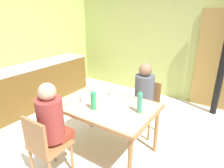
% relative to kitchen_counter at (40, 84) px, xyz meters
% --- Properties ---
extents(ground_plane, '(6.22, 6.22, 0.00)m').
position_rel_kitchen_counter_xyz_m(ground_plane, '(1.92, -0.43, -0.45)').
color(ground_plane, silver).
extents(wall_back, '(4.71, 0.10, 2.56)m').
position_rel_kitchen_counter_xyz_m(wall_back, '(1.92, 1.96, 0.83)').
color(wall_back, '#A4AF5D').
rests_on(wall_back, ground_plane).
extents(wall_left, '(0.10, 3.59, 2.56)m').
position_rel_kitchen_counter_xyz_m(wall_left, '(-0.33, 0.17, 0.83)').
color(wall_left, '#A2B35A').
rests_on(wall_left, ground_plane).
extents(door_wooden, '(0.80, 0.05, 2.00)m').
position_rel_kitchen_counter_xyz_m(door_wooden, '(3.19, 1.88, 0.55)').
color(door_wooden, olive).
rests_on(door_wooden, ground_plane).
extents(kitchen_counter, '(0.61, 2.43, 0.91)m').
position_rel_kitchen_counter_xyz_m(kitchen_counter, '(0.00, 0.00, 0.00)').
color(kitchen_counter, brown).
rests_on(kitchen_counter, ground_plane).
extents(dining_table, '(1.34, 0.92, 0.76)m').
position_rel_kitchen_counter_xyz_m(dining_table, '(2.17, -0.52, 0.23)').
color(dining_table, '#96673B').
rests_on(dining_table, ground_plane).
extents(chair_near_diner, '(0.40, 0.40, 0.87)m').
position_rel_kitchen_counter_xyz_m(chair_near_diner, '(1.87, -1.33, 0.05)').
color(chair_near_diner, '#96673B').
rests_on(chair_near_diner, ground_plane).
extents(chair_far_diner, '(0.40, 0.40, 0.87)m').
position_rel_kitchen_counter_xyz_m(chair_far_diner, '(2.41, 0.29, 0.05)').
color(chair_far_diner, '#96673B').
rests_on(chair_far_diner, ground_plane).
extents(person_near_diner, '(0.30, 0.37, 0.77)m').
position_rel_kitchen_counter_xyz_m(person_near_diner, '(1.87, -1.20, 0.33)').
color(person_near_diner, maroon).
rests_on(person_near_diner, ground_plane).
extents(person_far_diner, '(0.30, 0.37, 0.77)m').
position_rel_kitchen_counter_xyz_m(person_far_diner, '(2.41, 0.15, 0.33)').
color(person_far_diner, '#524C59').
rests_on(person_far_diner, ground_plane).
extents(water_bottle_green_near, '(0.07, 0.07, 0.27)m').
position_rel_kitchen_counter_xyz_m(water_bottle_green_near, '(2.11, -0.71, 0.44)').
color(water_bottle_green_near, '#2B9859').
rests_on(water_bottle_green_near, dining_table).
extents(water_bottle_green_far, '(0.07, 0.07, 0.29)m').
position_rel_kitchen_counter_xyz_m(water_bottle_green_far, '(2.64, -0.47, 0.45)').
color(water_bottle_green_far, '#39906A').
rests_on(water_bottle_green_far, dining_table).
extents(serving_bowl_center, '(0.17, 0.17, 0.05)m').
position_rel_kitchen_counter_xyz_m(serving_bowl_center, '(1.74, -0.23, 0.34)').
color(serving_bowl_center, '#F1D9C8').
rests_on(serving_bowl_center, dining_table).
extents(dinner_plate_near_left, '(0.20, 0.20, 0.01)m').
position_rel_kitchen_counter_xyz_m(dinner_plate_near_left, '(2.62, -0.67, 0.31)').
color(dinner_plate_near_left, white).
rests_on(dinner_plate_near_left, dining_table).
extents(dinner_plate_near_right, '(0.21, 0.21, 0.01)m').
position_rel_kitchen_counter_xyz_m(dinner_plate_near_right, '(2.66, -0.29, 0.31)').
color(dinner_plate_near_right, white).
rests_on(dinner_plate_near_right, dining_table).
extents(dinner_plate_far_center, '(0.21, 0.21, 0.01)m').
position_rel_kitchen_counter_xyz_m(dinner_plate_far_center, '(2.12, -0.39, 0.31)').
color(dinner_plate_far_center, white).
rests_on(dinner_plate_far_center, dining_table).
extents(drinking_glass_by_near_diner, '(0.06, 0.06, 0.09)m').
position_rel_kitchen_counter_xyz_m(drinking_glass_by_near_diner, '(2.05, -0.20, 0.35)').
color(drinking_glass_by_near_diner, silver).
rests_on(drinking_glass_by_near_diner, dining_table).
extents(drinking_glass_by_far_diner, '(0.06, 0.06, 0.10)m').
position_rel_kitchen_counter_xyz_m(drinking_glass_by_far_diner, '(1.85, -0.63, 0.36)').
color(drinking_glass_by_far_diner, silver).
rests_on(drinking_glass_by_far_diner, dining_table).
extents(cutlery_knife_near, '(0.05, 0.15, 0.00)m').
position_rel_kitchen_counter_xyz_m(cutlery_knife_near, '(1.64, -0.78, 0.31)').
color(cutlery_knife_near, silver).
rests_on(cutlery_knife_near, dining_table).
extents(cutlery_fork_near, '(0.13, 0.10, 0.00)m').
position_rel_kitchen_counter_xyz_m(cutlery_fork_near, '(2.30, -0.85, 0.31)').
color(cutlery_fork_near, silver).
rests_on(cutlery_fork_near, dining_table).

